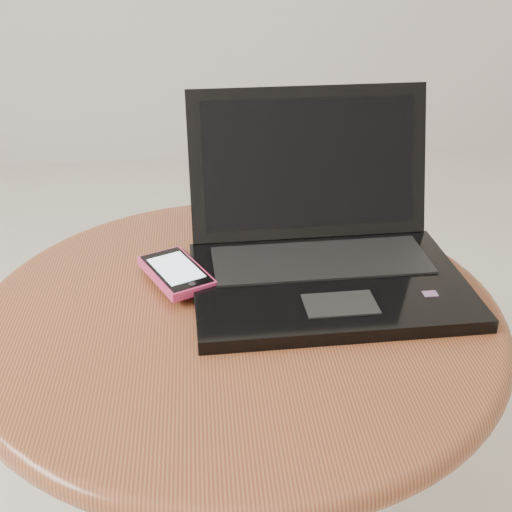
{
  "coord_description": "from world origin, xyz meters",
  "views": [
    {
      "loc": [
        -0.15,
        -0.76,
        0.99
      ],
      "look_at": [
        -0.09,
        -0.02,
        0.59
      ],
      "focal_mm": 46.93,
      "sensor_mm": 36.0,
      "label": 1
    }
  ],
  "objects": [
    {
      "name": "table",
      "position": [
        -0.11,
        -0.04,
        0.42
      ],
      "size": [
        0.67,
        0.67,
        0.53
      ],
      "color": "#632B14",
      "rests_on": "ground"
    },
    {
      "name": "phone_pink",
      "position": [
        -0.19,
        0.02,
        0.55
      ],
      "size": [
        0.11,
        0.13,
        0.01
      ],
      "color": "#D93369",
      "rests_on": "phone_black"
    },
    {
      "name": "laptop",
      "position": [
        0.01,
        0.03,
        0.57
      ],
      "size": [
        0.36,
        0.32,
        0.23
      ],
      "color": "black",
      "rests_on": "table"
    },
    {
      "name": "phone_black",
      "position": [
        -0.19,
        0.04,
        0.54
      ],
      "size": [
        0.11,
        0.13,
        0.01
      ],
      "color": "black",
      "rests_on": "table"
    }
  ]
}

